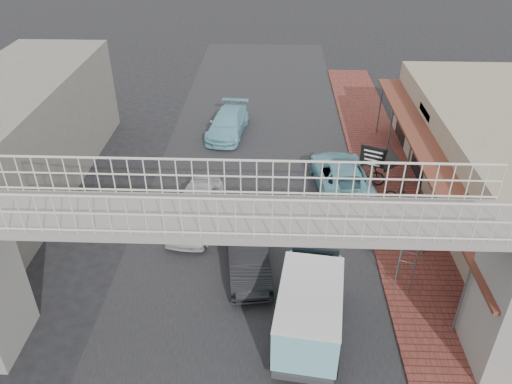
# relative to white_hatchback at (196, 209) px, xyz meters

# --- Properties ---
(ground) EXTENTS (120.00, 120.00, 0.00)m
(ground) POSITION_rel_white_hatchback_xyz_m (2.36, -2.74, -0.76)
(ground) COLOR black
(ground) RESTS_ON ground
(road_strip) EXTENTS (10.00, 60.00, 0.01)m
(road_strip) POSITION_rel_white_hatchback_xyz_m (2.36, -2.74, -0.76)
(road_strip) COLOR black
(road_strip) RESTS_ON ground
(sidewalk) EXTENTS (3.00, 40.00, 0.10)m
(sidewalk) POSITION_rel_white_hatchback_xyz_m (8.86, 0.26, -0.71)
(sidewalk) COLOR brown
(sidewalk) RESTS_ON ground
(shophouse_row) EXTENTS (7.20, 18.00, 4.00)m
(shophouse_row) POSITION_rel_white_hatchback_xyz_m (13.33, 1.26, 1.24)
(shophouse_row) COLOR gray
(shophouse_row) RESTS_ON ground
(footbridge) EXTENTS (16.40, 2.40, 6.34)m
(footbridge) POSITION_rel_white_hatchback_xyz_m (2.36, -6.74, 2.41)
(footbridge) COLOR gray
(footbridge) RESTS_ON ground
(building_far_left) EXTENTS (5.00, 14.00, 5.00)m
(building_far_left) POSITION_rel_white_hatchback_xyz_m (-8.64, 3.26, 1.74)
(building_far_left) COLOR gray
(building_far_left) RESTS_ON ground
(white_hatchback) EXTENTS (2.28, 4.66, 1.53)m
(white_hatchback) POSITION_rel_white_hatchback_xyz_m (0.00, 0.00, 0.00)
(white_hatchback) COLOR silver
(white_hatchback) RESTS_ON ground
(dark_sedan) EXTENTS (2.05, 4.44, 1.41)m
(dark_sedan) POSITION_rel_white_hatchback_xyz_m (2.36, -2.86, -0.06)
(dark_sedan) COLOR black
(dark_sedan) RESTS_ON ground
(angkot_curb) EXTENTS (2.93, 5.47, 1.46)m
(angkot_curb) POSITION_rel_white_hatchback_xyz_m (6.49, 3.11, -0.03)
(angkot_curb) COLOR #6FB2C1
(angkot_curb) RESTS_ON ground
(angkot_far) EXTENTS (2.48, 4.86, 1.35)m
(angkot_far) POSITION_rel_white_hatchback_xyz_m (0.61, 8.92, -0.09)
(angkot_far) COLOR #76BBCD
(angkot_far) RESTS_ON ground
(angkot_van) EXTENTS (2.50, 4.57, 2.14)m
(angkot_van) POSITION_rel_white_hatchback_xyz_m (4.48, -6.05, 0.59)
(angkot_van) COLOR black
(angkot_van) RESTS_ON ground
(motorcycle_near) EXTENTS (2.06, 1.39, 1.03)m
(motorcycle_near) POSITION_rel_white_hatchback_xyz_m (9.23, 1.54, -0.15)
(motorcycle_near) COLOR black
(motorcycle_near) RESTS_ON sidewalk
(motorcycle_far) EXTENTS (1.92, 1.28, 1.13)m
(motorcycle_far) POSITION_rel_white_hatchback_xyz_m (7.75, 3.56, -0.10)
(motorcycle_far) COLOR black
(motorcycle_far) RESTS_ON sidewalk
(street_clock) EXTENTS (0.78, 0.75, 3.01)m
(street_clock) POSITION_rel_white_hatchback_xyz_m (8.08, -3.60, 1.83)
(street_clock) COLOR #59595B
(street_clock) RESTS_ON sidewalk
(arrow_sign) EXTENTS (1.86, 1.28, 3.10)m
(arrow_sign) POSITION_rel_white_hatchback_xyz_m (8.24, 1.12, 1.84)
(arrow_sign) COLOR #59595B
(arrow_sign) RESTS_ON sidewalk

